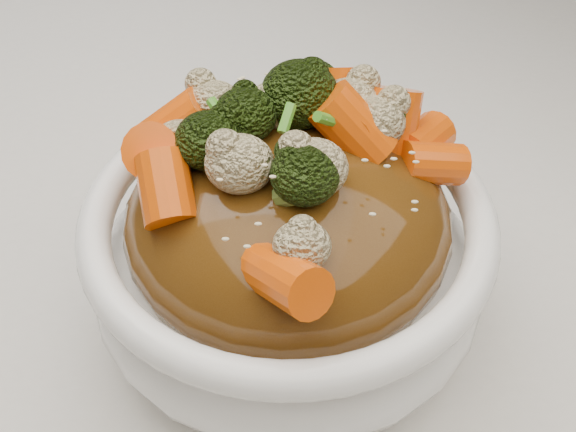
# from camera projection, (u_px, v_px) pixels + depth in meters

# --- Properties ---
(tablecloth) EXTENTS (1.20, 0.80, 0.04)m
(tablecloth) POSITION_uv_depth(u_px,v_px,m) (223.00, 271.00, 0.45)
(tablecloth) COLOR silver
(tablecloth) RESTS_ON dining_table
(bowl) EXTENTS (0.23, 0.23, 0.09)m
(bowl) POSITION_uv_depth(u_px,v_px,m) (288.00, 258.00, 0.38)
(bowl) COLOR white
(bowl) RESTS_ON tablecloth
(sauce_base) EXTENTS (0.18, 0.18, 0.10)m
(sauce_base) POSITION_uv_depth(u_px,v_px,m) (288.00, 220.00, 0.36)
(sauce_base) COLOR #4F2E0D
(sauce_base) RESTS_ON bowl
(carrots) EXTENTS (0.18, 0.18, 0.05)m
(carrots) POSITION_uv_depth(u_px,v_px,m) (288.00, 124.00, 0.31)
(carrots) COLOR #F05607
(carrots) RESTS_ON sauce_base
(broccoli) EXTENTS (0.18, 0.18, 0.04)m
(broccoli) POSITION_uv_depth(u_px,v_px,m) (288.00, 126.00, 0.31)
(broccoli) COLOR black
(broccoli) RESTS_ON sauce_base
(cauliflower) EXTENTS (0.18, 0.18, 0.04)m
(cauliflower) POSITION_uv_depth(u_px,v_px,m) (288.00, 129.00, 0.32)
(cauliflower) COLOR beige
(cauliflower) RESTS_ON sauce_base
(scallions) EXTENTS (0.14, 0.14, 0.02)m
(scallions) POSITION_uv_depth(u_px,v_px,m) (288.00, 122.00, 0.31)
(scallions) COLOR #459322
(scallions) RESTS_ON sauce_base
(sesame_seeds) EXTENTS (0.16, 0.16, 0.01)m
(sesame_seeds) POSITION_uv_depth(u_px,v_px,m) (288.00, 122.00, 0.31)
(sesame_seeds) COLOR beige
(sesame_seeds) RESTS_ON sauce_base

